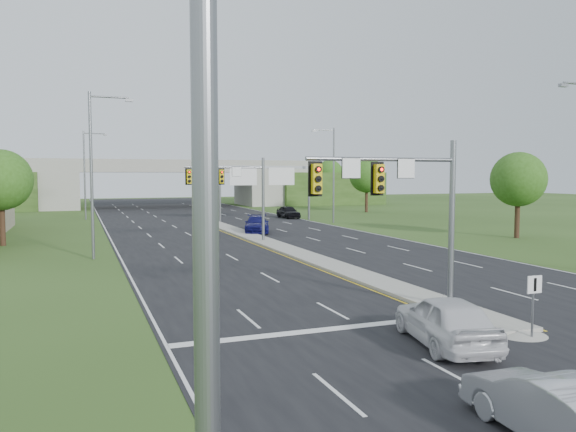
% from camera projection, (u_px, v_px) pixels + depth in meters
% --- Properties ---
extents(ground, '(240.00, 240.00, 0.00)m').
position_uv_depth(ground, '(450.00, 310.00, 23.33)').
color(ground, '#2C4619').
rests_on(ground, ground).
extents(road, '(24.00, 160.00, 0.02)m').
position_uv_depth(road, '(232.00, 231.00, 56.00)').
color(road, black).
rests_on(road, ground).
extents(median, '(2.00, 54.00, 0.16)m').
position_uv_depth(median, '(271.00, 244.00, 44.79)').
color(median, gray).
rests_on(median, road).
extents(median_nose, '(2.00, 2.00, 0.16)m').
position_uv_depth(median_nose, '(521.00, 332.00, 19.59)').
color(median_nose, gray).
rests_on(median_nose, road).
extents(lane_markings, '(23.72, 160.00, 0.01)m').
position_uv_depth(lane_markings, '(243.00, 237.00, 50.11)').
color(lane_markings, gold).
rests_on(lane_markings, road).
extents(signal_mast_near, '(6.62, 0.60, 7.00)m').
position_uv_depth(signal_mast_near, '(406.00, 197.00, 22.12)').
color(signal_mast_near, slate).
rests_on(signal_mast_near, ground).
extents(signal_mast_far, '(6.62, 0.60, 7.00)m').
position_uv_depth(signal_mast_far, '(237.00, 185.00, 45.45)').
color(signal_mast_far, slate).
rests_on(signal_mast_far, ground).
extents(keep_right_sign, '(0.60, 0.13, 2.20)m').
position_uv_depth(keep_right_sign, '(534.00, 296.00, 18.99)').
color(keep_right_sign, slate).
rests_on(keep_right_sign, ground).
extents(sign_gantry, '(11.58, 0.44, 6.67)m').
position_uv_depth(sign_gantry, '(265.00, 178.00, 67.22)').
color(sign_gantry, slate).
rests_on(sign_gantry, ground).
extents(overpass, '(80.00, 14.00, 8.10)m').
position_uv_depth(overpass, '(165.00, 186.00, 97.75)').
color(overpass, gray).
rests_on(overpass, ground).
extents(lightpole_l_near, '(2.85, 0.25, 11.00)m').
position_uv_depth(lightpole_l_near, '(231.00, 108.00, 4.21)').
color(lightpole_l_near, slate).
rests_on(lightpole_l_near, ground).
extents(lightpole_l_mid, '(2.85, 0.25, 11.00)m').
position_uv_depth(lightpole_l_mid, '(94.00, 167.00, 36.88)').
color(lightpole_l_mid, slate).
rests_on(lightpole_l_mid, ground).
extents(lightpole_l_far, '(2.85, 0.25, 11.00)m').
position_uv_depth(lightpole_l_far, '(86.00, 171.00, 69.55)').
color(lightpole_l_far, slate).
rests_on(lightpole_l_far, ground).
extents(lightpole_r_far, '(2.85, 0.25, 11.00)m').
position_uv_depth(lightpole_r_far, '(332.00, 170.00, 64.88)').
color(lightpole_r_far, slate).
rests_on(lightpole_r_far, ground).
extents(tree_l_near, '(4.80, 4.80, 7.60)m').
position_uv_depth(tree_l_near, '(1.00, 180.00, 43.93)').
color(tree_l_near, '#382316').
rests_on(tree_l_near, ground).
extents(tree_r_near, '(4.80, 4.80, 7.60)m').
position_uv_depth(tree_r_near, '(518.00, 179.00, 49.34)').
color(tree_r_near, '#382316').
rests_on(tree_r_near, ground).
extents(tree_r_mid, '(5.20, 5.20, 8.12)m').
position_uv_depth(tree_r_mid, '(367.00, 175.00, 83.39)').
color(tree_r_mid, '#382316').
rests_on(tree_r_mid, ground).
extents(tree_back_b, '(5.60, 5.60, 8.32)m').
position_uv_depth(tree_back_b, '(21.00, 175.00, 102.25)').
color(tree_back_b, '#382316').
rests_on(tree_back_b, ground).
extents(tree_back_c, '(5.60, 5.60, 8.32)m').
position_uv_depth(tree_back_c, '(270.00, 175.00, 119.09)').
color(tree_back_c, '#382316').
rests_on(tree_back_c, ground).
extents(tree_back_d, '(6.00, 6.00, 8.85)m').
position_uv_depth(tree_back_d, '(330.00, 174.00, 123.98)').
color(tree_back_d, '#382316').
rests_on(tree_back_d, ground).
extents(car_white, '(2.98, 5.29, 1.70)m').
position_uv_depth(car_white, '(445.00, 320.00, 18.32)').
color(car_white, silver).
rests_on(car_white, road).
extents(car_silver, '(1.70, 4.45, 1.45)m').
position_uv_depth(car_silver, '(552.00, 407.00, 11.74)').
color(car_silver, '#AFB0B7').
rests_on(car_silver, road).
extents(car_far_b, '(3.84, 5.99, 1.62)m').
position_uv_depth(car_far_b, '(257.00, 224.00, 54.05)').
color(car_far_b, '#0C0C4D').
rests_on(car_far_b, road).
extents(car_far_c, '(2.02, 4.73, 1.59)m').
position_uv_depth(car_far_c, '(288.00, 212.00, 72.21)').
color(car_far_c, black).
rests_on(car_far_c, road).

